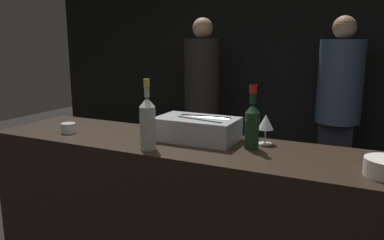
% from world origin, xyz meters
% --- Properties ---
extents(wall_back_chalkboard, '(6.40, 0.06, 2.80)m').
position_xyz_m(wall_back_chalkboard, '(0.00, 2.80, 1.40)').
color(wall_back_chalkboard, black).
rests_on(wall_back_chalkboard, ground_plane).
extents(bar_counter, '(2.33, 0.56, 1.07)m').
position_xyz_m(bar_counter, '(0.00, 0.28, 0.53)').
color(bar_counter, black).
rests_on(bar_counter, ground_plane).
extents(ice_bin_with_bottles, '(0.43, 0.26, 0.13)m').
position_xyz_m(ice_bin_with_bottles, '(0.01, 0.36, 1.14)').
color(ice_bin_with_bottles, '#9EA0A5').
rests_on(ice_bin_with_bottles, bar_counter).
extents(wine_glass, '(0.08, 0.08, 0.16)m').
position_xyz_m(wine_glass, '(0.36, 0.44, 1.18)').
color(wine_glass, silver).
rests_on(wine_glass, bar_counter).
extents(candle_votive, '(0.08, 0.08, 0.06)m').
position_xyz_m(candle_votive, '(-0.74, 0.18, 1.10)').
color(candle_votive, silver).
rests_on(candle_votive, bar_counter).
extents(red_wine_bottle_burgundy, '(0.07, 0.07, 0.32)m').
position_xyz_m(red_wine_bottle_burgundy, '(0.32, 0.33, 1.20)').
color(red_wine_bottle_burgundy, '#143319').
rests_on(red_wine_bottle_burgundy, bar_counter).
extents(rose_wine_bottle, '(0.08, 0.08, 0.35)m').
position_xyz_m(rose_wine_bottle, '(-0.14, 0.09, 1.21)').
color(rose_wine_bottle, '#9EA899').
rests_on(rose_wine_bottle, bar_counter).
extents(person_in_hoodie, '(0.37, 0.37, 1.84)m').
position_xyz_m(person_in_hoodie, '(-0.78, 2.16, 1.03)').
color(person_in_hoodie, black).
rests_on(person_in_hoodie, ground_plane).
extents(person_blond_tee, '(0.40, 0.40, 1.83)m').
position_xyz_m(person_blond_tee, '(0.56, 2.29, 1.02)').
color(person_blond_tee, black).
rests_on(person_blond_tee, ground_plane).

